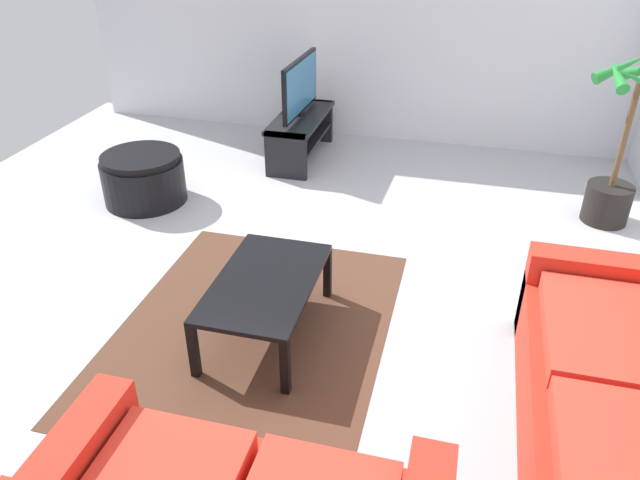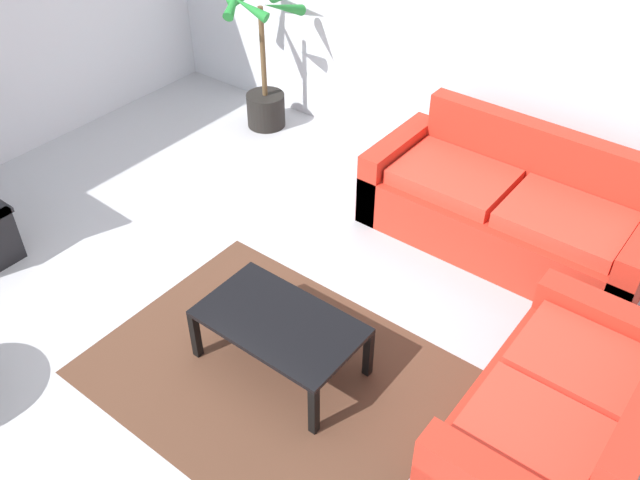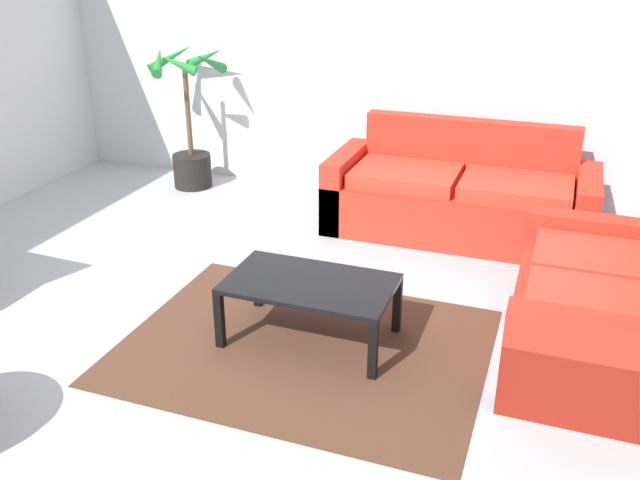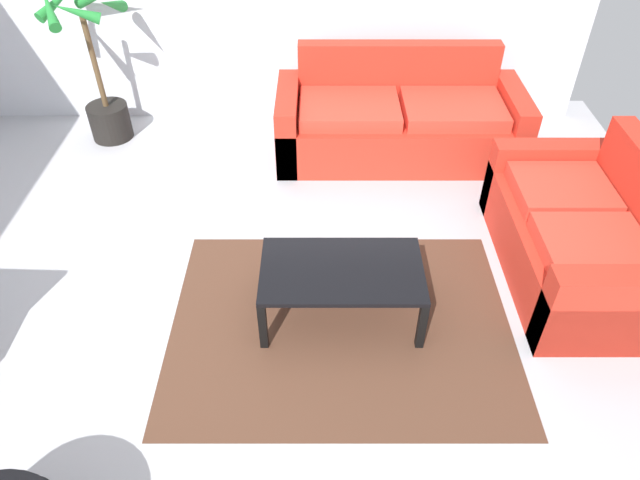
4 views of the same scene
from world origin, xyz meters
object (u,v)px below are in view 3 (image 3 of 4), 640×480
(couch_main, at_px, (460,199))
(potted_palm, at_px, (190,134))
(coffee_table, at_px, (310,289))
(couch_loveseat, at_px, (598,311))

(couch_main, relative_size, potted_palm, 1.55)
(coffee_table, bearing_deg, potted_palm, 132.84)
(couch_loveseat, height_order, potted_palm, potted_palm)
(couch_loveseat, relative_size, potted_palm, 1.14)
(coffee_table, relative_size, potted_palm, 0.73)
(coffee_table, bearing_deg, couch_main, 74.26)
(coffee_table, bearing_deg, couch_loveseat, 14.31)
(potted_palm, bearing_deg, couch_loveseat, -26.34)
(couch_main, xyz_separation_m, potted_palm, (-2.71, 0.28, 0.24))
(potted_palm, bearing_deg, coffee_table, -47.16)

